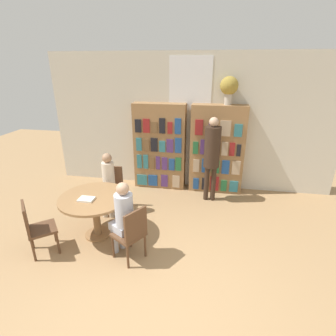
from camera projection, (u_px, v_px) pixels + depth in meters
The scene contains 13 objects.
ground_plane at pixel (156, 310), 3.14m from camera, with size 16.00×16.00×0.00m, color #9E7A51.
wall_back at pixel (189, 123), 5.86m from camera, with size 6.40×0.07×3.00m.
bookshelf_left at pixel (160, 147), 5.99m from camera, with size 1.17×0.34×1.96m.
bookshelf_right at pixel (217, 150), 5.78m from camera, with size 1.17×0.34×1.96m.
flower_vase at pixel (229, 87), 5.26m from camera, with size 0.37×0.37×0.56m.
reading_table at pixel (95, 204), 4.30m from camera, with size 1.14×1.14×0.73m.
chair_near_camera at pixel (35, 226), 3.92m from camera, with size 0.56×0.56×0.87m.
chair_left_side at pixel (112, 186), 5.18m from camera, with size 0.43×0.43×0.87m.
chair_far_side at pixel (132, 232), 3.78m from camera, with size 0.55×0.55×0.87m.
seated_reader_left at pixel (108, 182), 4.94m from camera, with size 0.25×0.36×1.22m.
seated_reader_right at pixel (123, 215), 3.82m from camera, with size 0.41×0.40×1.23m.
librarian_standing at pixel (212, 151), 5.29m from camera, with size 0.32×0.59×1.79m.
open_book_on_table at pixel (86, 199), 4.15m from camera, with size 0.24×0.18×0.03m.
Camera 1 is at (0.55, -2.22, 2.75)m, focal length 28.00 mm.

